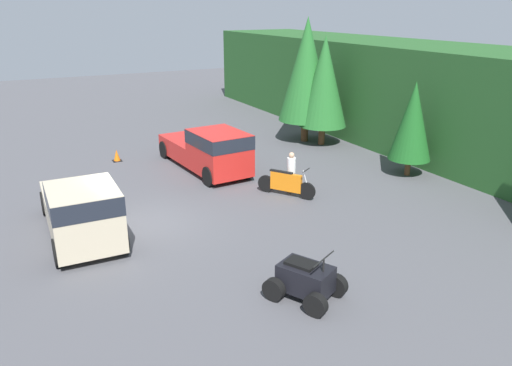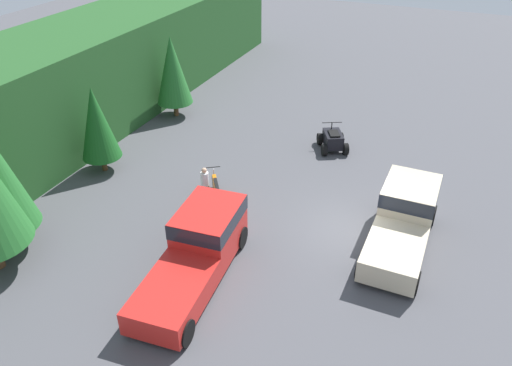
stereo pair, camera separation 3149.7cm
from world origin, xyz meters
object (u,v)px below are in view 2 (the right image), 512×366
Objects in this scene: dirt_bike at (216,191)px; pickup_truck_second at (404,217)px; pickup_truck_red at (199,247)px; quad_atv at (333,140)px; rider_person at (205,184)px.

pickup_truck_second is at bearing -121.00° from dirt_bike.
pickup_truck_red is 10.73m from quad_atv.
dirt_bike is (-0.38, 7.62, -0.54)m from pickup_truck_second.
quad_atv is at bearing -45.59° from rider_person.
quad_atv is 1.32× the size of rider_person.
quad_atv is at bearing -60.70° from dirt_bike.
pickup_truck_second is at bearing -58.25° from pickup_truck_red.
pickup_truck_red is 2.75× the size of quad_atv.
pickup_truck_red reaches higher than dirt_bike.
quad_atv is at bearing 36.83° from pickup_truck_second.
rider_person is (-6.68, 3.63, 0.40)m from quad_atv.
pickup_truck_red is at bearing 165.67° from dirt_bike.
dirt_bike is at bearing 15.01° from pickup_truck_red.
pickup_truck_red is 1.13× the size of pickup_truck_second.
dirt_bike is at bearing 93.83° from pickup_truck_second.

